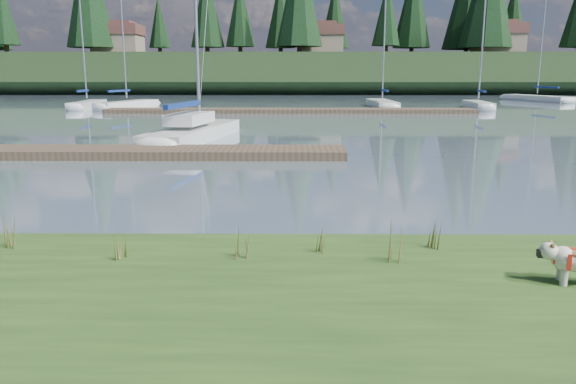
{
  "coord_description": "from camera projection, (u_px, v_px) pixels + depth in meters",
  "views": [
    {
      "loc": [
        2.24,
        -10.03,
        2.86
      ],
      "look_at": [
        2.15,
        -0.5,
        0.81
      ],
      "focal_mm": 35.0,
      "sensor_mm": 36.0,
      "label": 1
    }
  ],
  "objects": [
    {
      "name": "ground",
      "position": [
        262.0,
        113.0,
        39.75
      ],
      "size": [
        200.0,
        200.0,
        0.0
      ],
      "primitive_type": "plane",
      "color": "gray",
      "rests_on": "ground"
    },
    {
      "name": "ridge",
      "position": [
        278.0,
        74.0,
        81.27
      ],
      "size": [
        200.0,
        20.0,
        5.0
      ],
      "primitive_type": "cube",
      "color": "black",
      "rests_on": "ground"
    },
    {
      "name": "sailboat_main",
      "position": [
        199.0,
        129.0,
        24.55
      ],
      "size": [
        3.32,
        9.09,
        12.83
      ],
      "rotation": [
        0.0,
        0.0,
        1.39
      ],
      "color": "silver",
      "rests_on": "ground"
    },
    {
      "name": "dock_near",
      "position": [
        112.0,
        152.0,
        19.23
      ],
      "size": [
        16.0,
        2.0,
        0.3
      ],
      "primitive_type": "cube",
      "color": "#4C3D2C",
      "rests_on": "ground"
    },
    {
      "name": "dock_far",
      "position": [
        290.0,
        111.0,
        39.7
      ],
      "size": [
        26.0,
        2.2,
        0.3
      ],
      "primitive_type": "cube",
      "color": "#4C3D2C",
      "rests_on": "ground"
    },
    {
      "name": "sailboat_bg_0",
      "position": [
        90.0,
        104.0,
        45.1
      ],
      "size": [
        1.53,
        6.79,
        9.93
      ],
      "rotation": [
        0.0,
        0.0,
        1.6
      ],
      "color": "silver",
      "rests_on": "ground"
    },
    {
      "name": "sailboat_bg_1",
      "position": [
        132.0,
        104.0,
        45.27
      ],
      "size": [
        4.01,
        7.43,
        11.11
      ],
      "rotation": [
        0.0,
        0.0,
        1.2
      ],
      "color": "silver",
      "rests_on": "ground"
    },
    {
      "name": "sailboat_bg_3",
      "position": [
        381.0,
        103.0,
        46.3
      ],
      "size": [
        1.72,
        8.11,
        11.87
      ],
      "rotation": [
        0.0,
        0.0,
        1.58
      ],
      "color": "silver",
      "rests_on": "ground"
    },
    {
      "name": "sailboat_bg_4",
      "position": [
        476.0,
        104.0,
        44.52
      ],
      "size": [
        1.81,
        6.54,
        9.69
      ],
      "rotation": [
        0.0,
        0.0,
        1.49
      ],
      "color": "silver",
      "rests_on": "ground"
    },
    {
      "name": "sailboat_bg_5",
      "position": [
        531.0,
        98.0,
        55.91
      ],
      "size": [
        4.68,
        8.98,
        12.63
      ],
      "rotation": [
        0.0,
        0.0,
        1.92
      ],
      "color": "silver",
      "rests_on": "ground"
    },
    {
      "name": "weed_0",
      "position": [
        120.0,
        244.0,
        7.65
      ],
      "size": [
        0.17,
        0.14,
        0.5
      ],
      "color": "#475B23",
      "rests_on": "bank"
    },
    {
      "name": "weed_1",
      "position": [
        242.0,
        244.0,
        7.69
      ],
      "size": [
        0.17,
        0.14,
        0.46
      ],
      "color": "#475B23",
      "rests_on": "bank"
    },
    {
      "name": "weed_2",
      "position": [
        395.0,
        241.0,
        7.55
      ],
      "size": [
        0.17,
        0.14,
        0.67
      ],
      "color": "#475B23",
      "rests_on": "bank"
    },
    {
      "name": "weed_3",
      "position": [
        10.0,
        232.0,
        8.16
      ],
      "size": [
        0.17,
        0.14,
        0.55
      ],
      "color": "#475B23",
      "rests_on": "bank"
    },
    {
      "name": "weed_4",
      "position": [
        319.0,
        242.0,
        7.92
      ],
      "size": [
        0.17,
        0.14,
        0.37
      ],
      "color": "#475B23",
      "rests_on": "bank"
    },
    {
      "name": "weed_5",
      "position": [
        437.0,
        235.0,
        8.1
      ],
      "size": [
        0.17,
        0.14,
        0.49
      ],
      "color": "#475B23",
      "rests_on": "bank"
    },
    {
      "name": "mud_lip",
      "position": [
        151.0,
        252.0,
        8.85
      ],
      "size": [
        60.0,
        0.5,
        0.14
      ],
      "primitive_type": "cube",
      "color": "#33281C",
      "rests_on": "ground"
    },
    {
      "name": "conifer_3",
      "position": [
        206.0,
        7.0,
        78.44
      ],
      "size": [
        4.84,
        4.84,
        12.25
      ],
      "color": "#382619",
      "rests_on": "ridge"
    },
    {
      "name": "conifer_5",
      "position": [
        387.0,
        12.0,
        76.44
      ],
      "size": [
        3.96,
        3.96,
        10.35
      ],
      "color": "#382619",
      "rests_on": "ridge"
    },
    {
      "name": "house_0",
      "position": [
        118.0,
        39.0,
        77.53
      ],
      "size": [
        6.3,
        5.3,
        4.65
      ],
      "color": "gray",
      "rests_on": "ridge"
    },
    {
      "name": "house_1",
      "position": [
        320.0,
        39.0,
        78.24
      ],
      "size": [
        6.3,
        5.3,
        4.65
      ],
      "color": "gray",
      "rests_on": "ridge"
    },
    {
      "name": "house_2",
      "position": [
        498.0,
        38.0,
        76.06
      ],
      "size": [
        6.3,
        5.3,
        4.65
      ],
      "color": "gray",
      "rests_on": "ridge"
    }
  ]
}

